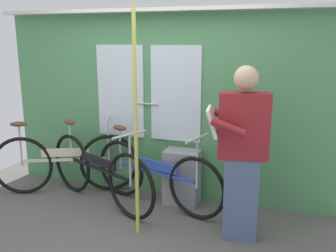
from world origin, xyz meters
TOP-DOWN VIEW (x-y plane):
  - ground_plane at (0.00, 0.00)m, footprint 5.06×3.86m
  - train_door_wall at (-0.01, 1.12)m, footprint 4.06×0.28m
  - bicycle_near_door at (0.02, 0.74)m, footprint 1.69×0.63m
  - bicycle_leaning_behind at (-1.16, 0.74)m, footprint 1.62×0.81m
  - bicycle_by_pole at (-0.62, 0.59)m, footprint 1.68×0.81m
  - passenger_reading_newspaper at (1.02, 0.35)m, footprint 0.60×0.52m
  - trash_bin_by_wall at (0.28, 0.91)m, footprint 0.40×0.28m
  - handrail_pole at (0.07, 0.12)m, footprint 0.04×0.04m

SIDE VIEW (x-z plane):
  - ground_plane at x=0.00m, z-range -0.04..0.00m
  - trash_bin_by_wall at x=0.28m, z-range 0.00..0.63m
  - bicycle_near_door at x=0.02m, z-range -0.08..0.82m
  - bicycle_leaning_behind at x=-1.16m, z-range -0.08..0.85m
  - bicycle_by_pole at x=-0.62m, z-range -0.08..0.85m
  - passenger_reading_newspaper at x=1.02m, z-range 0.05..1.69m
  - handrail_pole at x=0.07m, z-range 0.00..2.15m
  - train_door_wall at x=-0.01m, z-range 0.05..2.24m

